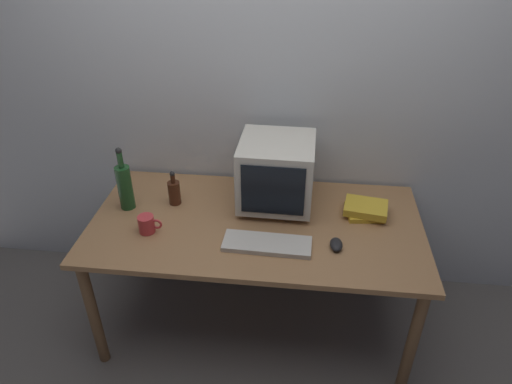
% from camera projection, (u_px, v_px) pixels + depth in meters
% --- Properties ---
extents(ground_plane, '(6.00, 6.00, 0.00)m').
position_uv_depth(ground_plane, '(256.00, 318.00, 2.74)').
color(ground_plane, slate).
extents(back_wall, '(4.00, 0.08, 2.50)m').
position_uv_depth(back_wall, '(266.00, 88.00, 2.48)').
color(back_wall, silver).
rests_on(back_wall, ground).
extents(desk, '(1.69, 0.86, 0.72)m').
position_uv_depth(desk, '(256.00, 233.00, 2.39)').
color(desk, '#9E7047').
rests_on(desk, ground).
extents(crt_monitor, '(0.39, 0.39, 0.37)m').
position_uv_depth(crt_monitor, '(276.00, 173.00, 2.39)').
color(crt_monitor, beige).
rests_on(crt_monitor, desk).
extents(keyboard, '(0.42, 0.16, 0.02)m').
position_uv_depth(keyboard, '(267.00, 244.00, 2.18)').
color(keyboard, beige).
rests_on(keyboard, desk).
extents(computer_mouse, '(0.06, 0.10, 0.04)m').
position_uv_depth(computer_mouse, '(336.00, 244.00, 2.17)').
color(computer_mouse, black).
rests_on(computer_mouse, desk).
extents(bottle_tall, '(0.08, 0.08, 0.36)m').
position_uv_depth(bottle_tall, '(125.00, 186.00, 2.39)').
color(bottle_tall, '#1E4C23').
rests_on(bottle_tall, desk).
extents(bottle_short, '(0.07, 0.07, 0.20)m').
position_uv_depth(bottle_short, '(174.00, 192.00, 2.46)').
color(bottle_short, '#472314').
rests_on(bottle_short, desk).
extents(book_stack, '(0.24, 0.20, 0.06)m').
position_uv_depth(book_stack, '(365.00, 209.00, 2.39)').
color(book_stack, gold).
rests_on(book_stack, desk).
extents(mug, '(0.12, 0.08, 0.09)m').
position_uv_depth(mug, '(147.00, 224.00, 2.26)').
color(mug, '#CC383D').
rests_on(mug, desk).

